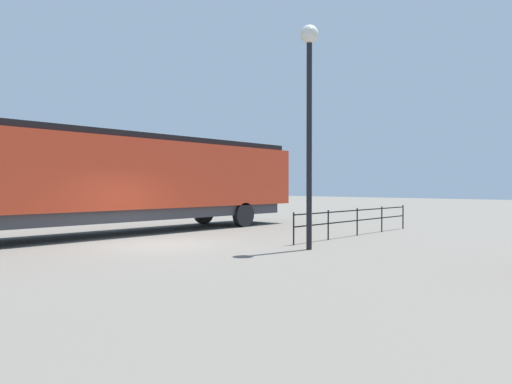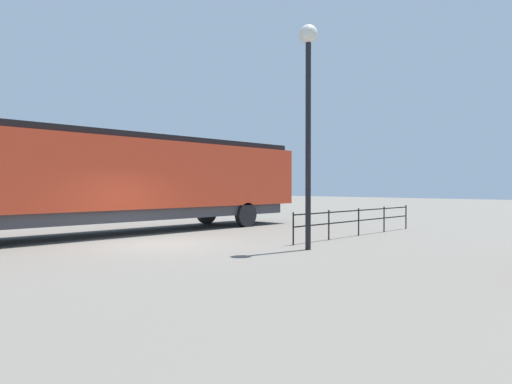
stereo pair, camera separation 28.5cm
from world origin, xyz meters
TOP-DOWN VIEW (x-y plane):
  - ground_plane at (0.00, 0.00)m, footprint 120.00×120.00m
  - locomotive at (-3.90, 1.42)m, footprint 3.06×17.11m
  - lamp_post at (4.14, 2.25)m, footprint 0.53×0.53m
  - platform_fence at (3.18, 6.58)m, footprint 0.05×7.72m

SIDE VIEW (x-z plane):
  - ground_plane at x=0.00m, z-range 0.00..0.00m
  - platform_fence at x=3.18m, z-range 0.16..1.19m
  - locomotive at x=-3.90m, z-range 0.26..4.11m
  - lamp_post at x=4.14m, z-range 1.37..7.90m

